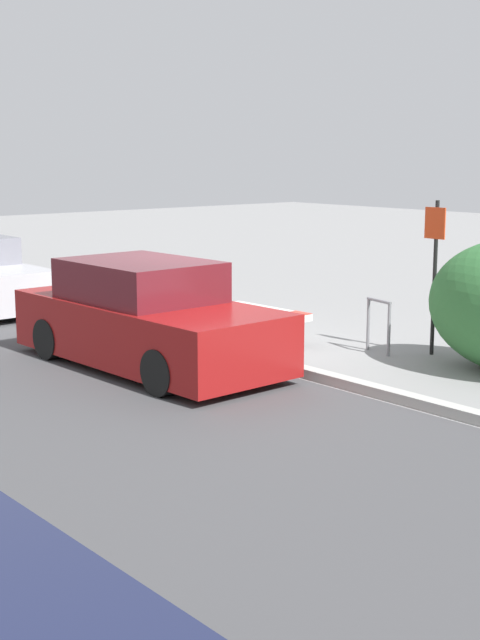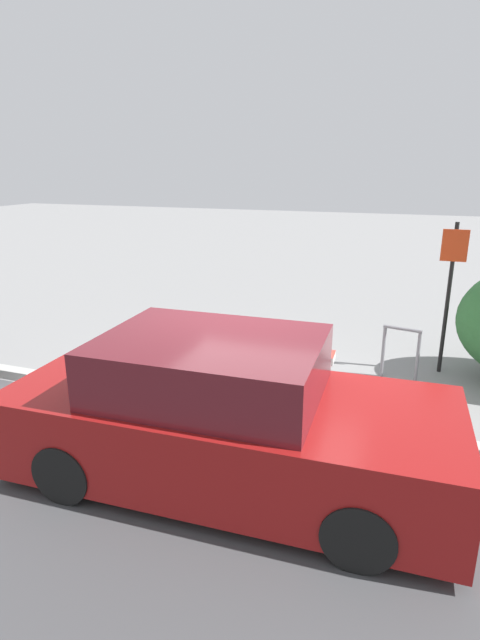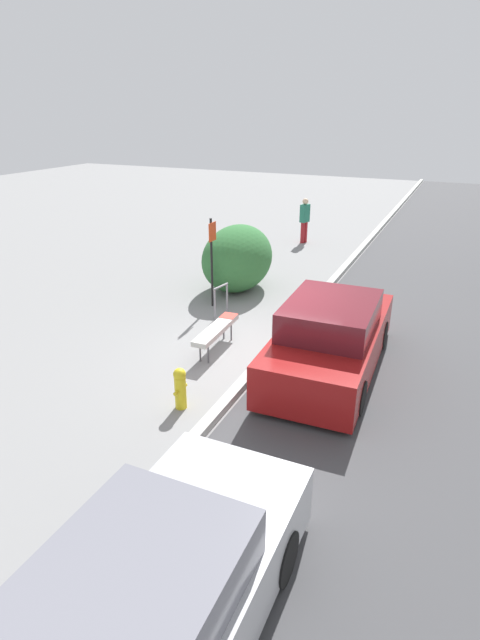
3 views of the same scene
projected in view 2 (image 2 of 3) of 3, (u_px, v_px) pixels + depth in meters
The scene contains 7 objects.
ground_plane at pixel (259, 419), 6.31m from camera, with size 60.00×60.00×0.00m, color gray.
curb at pixel (259, 414), 6.29m from camera, with size 60.00×0.20×0.13m.
bench at pixel (276, 353), 7.22m from camera, with size 1.71×0.40×0.55m.
bike_rack at pixel (401, 348), 7.33m from camera, with size 0.55×0.15×0.83m.
sign_post at pixel (450, 285), 7.36m from camera, with size 0.36×0.08×2.30m.
fire_hydrant at pixel (125, 349), 7.56m from camera, with size 0.36×0.22×0.77m.
parked_car_near at pixel (225, 418), 4.94m from camera, with size 4.44×1.91×1.50m.
Camera 2 is at (1.68, -5.41, 3.06)m, focal length 28.00 mm.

